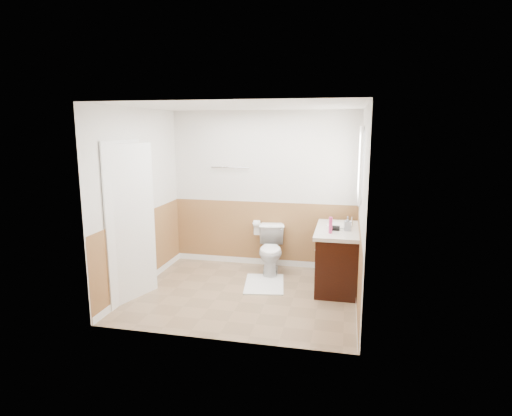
% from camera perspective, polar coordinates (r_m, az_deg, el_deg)
% --- Properties ---
extents(floor, '(3.00, 3.00, 0.00)m').
position_cam_1_polar(floor, '(5.91, -1.49, -11.44)').
color(floor, '#8C7051').
rests_on(floor, ground).
extents(ceiling, '(3.00, 3.00, 0.00)m').
position_cam_1_polar(ceiling, '(5.47, -1.63, 13.57)').
color(ceiling, white).
rests_on(ceiling, floor).
extents(wall_back, '(3.00, 0.00, 3.00)m').
position_cam_1_polar(wall_back, '(6.81, 1.06, 2.50)').
color(wall_back, silver).
rests_on(wall_back, floor).
extents(wall_front, '(3.00, 0.00, 3.00)m').
position_cam_1_polar(wall_front, '(4.33, -5.68, -2.44)').
color(wall_front, silver).
rests_on(wall_front, floor).
extents(wall_left, '(0.00, 3.00, 3.00)m').
position_cam_1_polar(wall_left, '(6.08, -15.41, 1.10)').
color(wall_left, silver).
rests_on(wall_left, floor).
extents(wall_right, '(0.00, 3.00, 3.00)m').
position_cam_1_polar(wall_right, '(5.40, 14.09, -0.05)').
color(wall_right, silver).
rests_on(wall_right, floor).
extents(wainscot_back, '(3.00, 0.00, 3.00)m').
position_cam_1_polar(wainscot_back, '(6.94, 1.02, -3.65)').
color(wainscot_back, '#A06A40').
rests_on(wainscot_back, floor).
extents(wainscot_front, '(3.00, 0.00, 3.00)m').
position_cam_1_polar(wainscot_front, '(4.57, -5.45, -11.59)').
color(wainscot_front, '#A06A40').
rests_on(wainscot_front, floor).
extents(wainscot_left, '(0.00, 2.60, 2.60)m').
position_cam_1_polar(wainscot_left, '(6.25, -14.96, -5.70)').
color(wainscot_left, '#A06A40').
rests_on(wainscot_left, floor).
extents(wainscot_right, '(0.00, 2.60, 2.60)m').
position_cam_1_polar(wainscot_right, '(5.59, 13.61, -7.62)').
color(wainscot_right, '#A06A40').
rests_on(wainscot_right, floor).
extents(toilet, '(0.51, 0.76, 0.72)m').
position_cam_1_polar(toilet, '(6.59, 2.04, -5.71)').
color(toilet, white).
rests_on(toilet, floor).
extents(bath_mat, '(0.67, 0.87, 0.02)m').
position_cam_1_polar(bath_mat, '(6.21, 1.13, -10.19)').
color(bath_mat, white).
rests_on(bath_mat, floor).
extents(vanity_cabinet, '(0.55, 1.10, 0.80)m').
position_cam_1_polar(vanity_cabinet, '(6.13, 10.89, -6.83)').
color(vanity_cabinet, black).
rests_on(vanity_cabinet, floor).
extents(vanity_knob_left, '(0.03, 0.03, 0.03)m').
position_cam_1_polar(vanity_knob_left, '(6.00, 8.03, -5.62)').
color(vanity_knob_left, silver).
rests_on(vanity_knob_left, vanity_cabinet).
extents(vanity_knob_right, '(0.03, 0.03, 0.03)m').
position_cam_1_polar(vanity_knob_right, '(6.19, 8.18, -5.10)').
color(vanity_knob_right, silver).
rests_on(vanity_knob_right, vanity_cabinet).
extents(countertop, '(0.60, 1.15, 0.05)m').
position_cam_1_polar(countertop, '(6.01, 10.93, -2.96)').
color(countertop, beige).
rests_on(countertop, vanity_cabinet).
extents(sink_basin, '(0.36, 0.36, 0.02)m').
position_cam_1_polar(sink_basin, '(6.15, 11.08, -2.32)').
color(sink_basin, white).
rests_on(sink_basin, countertop).
extents(faucet, '(0.02, 0.02, 0.14)m').
position_cam_1_polar(faucet, '(6.14, 12.78, -1.84)').
color(faucet, silver).
rests_on(faucet, countertop).
extents(lotion_bottle, '(0.05, 0.05, 0.22)m').
position_cam_1_polar(lotion_bottle, '(5.70, 10.00, -2.30)').
color(lotion_bottle, '#CB3473').
rests_on(lotion_bottle, countertop).
extents(soap_dispenser, '(0.09, 0.10, 0.19)m').
position_cam_1_polar(soap_dispenser, '(5.90, 12.22, -2.06)').
color(soap_dispenser, gray).
rests_on(soap_dispenser, countertop).
extents(hair_dryer_body, '(0.14, 0.07, 0.07)m').
position_cam_1_polar(hair_dryer_body, '(5.88, 10.53, -2.66)').
color(hair_dryer_body, black).
rests_on(hair_dryer_body, countertop).
extents(hair_dryer_handle, '(0.03, 0.03, 0.07)m').
position_cam_1_polar(hair_dryer_handle, '(5.88, 10.23, -2.95)').
color(hair_dryer_handle, black).
rests_on(hair_dryer_handle, countertop).
extents(mirror_panel, '(0.02, 0.35, 0.90)m').
position_cam_1_polar(mirror_panel, '(6.44, 13.74, 4.40)').
color(mirror_panel, silver).
rests_on(mirror_panel, wall_right).
extents(window_frame, '(0.04, 0.80, 1.00)m').
position_cam_1_polar(window_frame, '(5.91, 13.87, 5.79)').
color(window_frame, white).
rests_on(window_frame, wall_right).
extents(window_glass, '(0.01, 0.70, 0.90)m').
position_cam_1_polar(window_glass, '(5.91, 14.03, 5.78)').
color(window_glass, white).
rests_on(window_glass, wall_right).
extents(door, '(0.29, 0.78, 2.04)m').
position_cam_1_polar(door, '(5.69, -16.49, -1.98)').
color(door, white).
rests_on(door, wall_left).
extents(door_frame, '(0.02, 0.92, 2.10)m').
position_cam_1_polar(door_frame, '(5.73, -17.16, -1.84)').
color(door_frame, white).
rests_on(door_frame, wall_left).
extents(door_knob, '(0.06, 0.06, 0.06)m').
position_cam_1_polar(door_knob, '(5.96, -14.43, -1.99)').
color(door_knob, silver).
rests_on(door_knob, door).
extents(towel_bar, '(0.62, 0.02, 0.02)m').
position_cam_1_polar(towel_bar, '(6.84, -3.56, 5.47)').
color(towel_bar, silver).
rests_on(towel_bar, wall_back).
extents(tp_holder_bar, '(0.14, 0.02, 0.02)m').
position_cam_1_polar(tp_holder_bar, '(6.86, 0.11, -2.11)').
color(tp_holder_bar, silver).
rests_on(tp_holder_bar, wall_back).
extents(tp_roll, '(0.10, 0.11, 0.11)m').
position_cam_1_polar(tp_roll, '(6.86, 0.11, -2.11)').
color(tp_roll, white).
rests_on(tp_roll, tp_holder_bar).
extents(tp_sheet, '(0.10, 0.01, 0.16)m').
position_cam_1_polar(tp_sheet, '(6.88, 0.11, -3.01)').
color(tp_sheet, white).
rests_on(tp_sheet, tp_roll).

